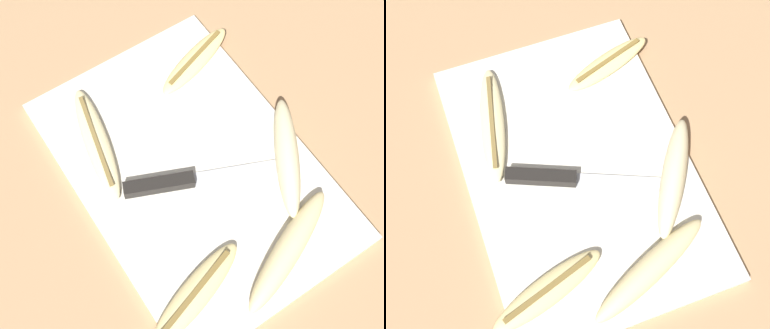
# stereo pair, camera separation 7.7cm
# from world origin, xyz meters

# --- Properties ---
(ground_plane) EXTENTS (4.00, 4.00, 0.00)m
(ground_plane) POSITION_xyz_m (0.00, 0.00, 0.00)
(ground_plane) COLOR tan
(cutting_board) EXTENTS (0.47, 0.32, 0.01)m
(cutting_board) POSITION_xyz_m (0.00, 0.00, 0.01)
(cutting_board) COLOR silver
(cutting_board) RESTS_ON ground_plane
(knife) EXTENTS (0.11, 0.22, 0.02)m
(knife) POSITION_xyz_m (0.01, -0.04, 0.02)
(knife) COLOR black
(knife) RESTS_ON cutting_board
(banana_golden_short) EXTENTS (0.09, 0.16, 0.02)m
(banana_golden_short) POSITION_xyz_m (-0.15, 0.11, 0.02)
(banana_golden_short) COLOR #EDD689
(banana_golden_short) RESTS_ON cutting_board
(banana_cream_curved) EXTENTS (0.18, 0.13, 0.04)m
(banana_cream_curved) POSITION_xyz_m (0.07, 0.12, 0.03)
(banana_cream_curved) COLOR beige
(banana_cream_curved) RESTS_ON cutting_board
(banana_ripe_center) EXTENTS (0.11, 0.20, 0.03)m
(banana_ripe_center) POSITION_xyz_m (0.18, 0.04, 0.03)
(banana_ripe_center) COLOR beige
(banana_ripe_center) RESTS_ON cutting_board
(banana_spotted_left) EXTENTS (0.09, 0.18, 0.02)m
(banana_spotted_left) POSITION_xyz_m (0.16, -0.10, 0.02)
(banana_spotted_left) COLOR #DBC684
(banana_spotted_left) RESTS_ON cutting_board
(banana_soft_right) EXTENTS (0.20, 0.08, 0.02)m
(banana_soft_right) POSITION_xyz_m (-0.11, -0.10, 0.02)
(banana_soft_right) COLOR beige
(banana_soft_right) RESTS_ON cutting_board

